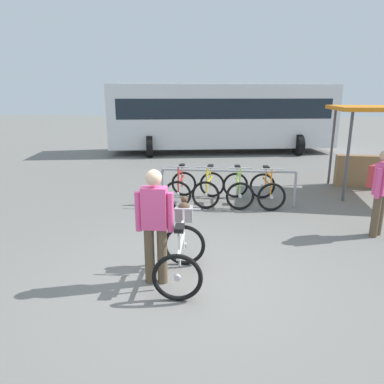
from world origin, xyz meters
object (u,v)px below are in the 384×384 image
at_px(racked_bike_red, 181,187).
at_px(person_with_featured_bike, 155,222).
at_px(racked_bike_yellow, 209,188).
at_px(pedestrian_with_backpack, 380,188).
at_px(featured_bicycle, 182,246).
at_px(racked_bike_lime, 238,189).
at_px(racked_bike_orange, 267,190).
at_px(bus_distant, 221,114).

distance_m(racked_bike_red, person_with_featured_bike, 4.01).
relative_size(racked_bike_red, racked_bike_yellow, 0.97).
distance_m(racked_bike_yellow, pedestrian_with_backpack, 3.77).
bearing_deg(racked_bike_red, featured_bicycle, -83.00).
xyz_separation_m(racked_bike_yellow, racked_bike_lime, (0.70, -0.01, 0.00)).
xyz_separation_m(racked_bike_red, racked_bike_orange, (2.10, -0.04, -0.00)).
bearing_deg(bus_distant, racked_bike_lime, -86.54).
relative_size(racked_bike_red, racked_bike_orange, 0.99).
bearing_deg(racked_bike_orange, pedestrian_with_backpack, -45.10).
xyz_separation_m(racked_bike_red, bus_distant, (0.90, 8.15, 1.37)).
relative_size(racked_bike_red, bus_distant, 0.11).
bearing_deg(racked_bike_yellow, bus_distant, 88.57).
bearing_deg(racked_bike_orange, featured_bicycle, -113.61).
relative_size(racked_bike_red, pedestrian_with_backpack, 0.70).
relative_size(racked_bike_yellow, featured_bicycle, 0.97).
distance_m(racked_bike_lime, bus_distant, 8.31).
xyz_separation_m(racked_bike_red, featured_bicycle, (0.46, -3.79, 0.12)).
distance_m(racked_bike_yellow, person_with_featured_bike, 4.03).
xyz_separation_m(racked_bike_red, racked_bike_yellow, (0.70, -0.01, 0.00)).
distance_m(racked_bike_red, racked_bike_lime, 1.40).
distance_m(racked_bike_red, bus_distant, 8.32).
relative_size(racked_bike_yellow, racked_bike_lime, 1.04).
bearing_deg(bus_distant, racked_bike_red, -96.33).
height_order(racked_bike_red, racked_bike_lime, same).
distance_m(racked_bike_red, racked_bike_yellow, 0.70).
height_order(racked_bike_lime, racked_bike_orange, same).
bearing_deg(racked_bike_lime, racked_bike_orange, -1.22).
relative_size(racked_bike_lime, bus_distant, 0.11).
bearing_deg(pedestrian_with_backpack, bus_distant, 106.76).
height_order(racked_bike_red, bus_distant, bus_distant).
xyz_separation_m(racked_bike_orange, featured_bicycle, (-1.63, -3.74, 0.12)).
relative_size(racked_bike_lime, pedestrian_with_backpack, 0.69).
height_order(racked_bike_yellow, racked_bike_orange, same).
bearing_deg(racked_bike_orange, racked_bike_yellow, 178.78).
distance_m(racked_bike_lime, pedestrian_with_backpack, 3.18).
xyz_separation_m(racked_bike_lime, person_with_featured_bike, (-1.28, -3.94, 0.54)).
height_order(racked_bike_orange, pedestrian_with_backpack, pedestrian_with_backpack).
bearing_deg(racked_bike_red, racked_bike_yellow, -1.22).
bearing_deg(person_with_featured_bike, bus_distant, 86.29).
distance_m(racked_bike_yellow, racked_bike_lime, 0.70).
bearing_deg(racked_bike_yellow, racked_bike_orange, -1.22).
height_order(racked_bike_red, pedestrian_with_backpack, pedestrian_with_backpack).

